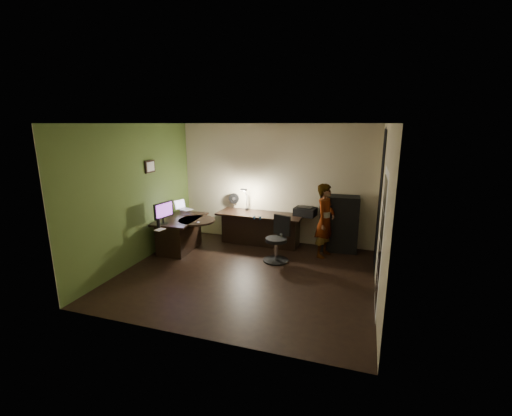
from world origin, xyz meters
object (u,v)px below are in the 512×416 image
(monitor, at_px, (163,216))
(office_chair, at_px, (276,240))
(desk_right, at_px, (260,229))
(person, at_px, (325,221))
(desk_left, at_px, (181,234))
(cabinet, at_px, (339,224))

(monitor, distance_m, office_chair, 2.34)
(desk_right, distance_m, person, 1.56)
(desk_left, bearing_deg, monitor, -108.13)
(monitor, relative_size, person, 0.33)
(desk_left, bearing_deg, office_chair, -1.26)
(office_chair, bearing_deg, cabinet, 60.17)
(cabinet, height_order, monitor, cabinet)
(desk_right, bearing_deg, monitor, -138.97)
(desk_left, bearing_deg, person, 9.54)
(person, bearing_deg, cabinet, -14.71)
(desk_left, height_order, office_chair, office_chair)
(desk_left, height_order, person, person)
(desk_left, xyz_separation_m, office_chair, (2.12, 0.04, 0.09))
(desk_left, distance_m, office_chair, 2.12)
(cabinet, bearing_deg, monitor, -159.93)
(desk_left, height_order, cabinet, cabinet)
(monitor, xyz_separation_m, person, (3.12, 1.07, -0.11))
(desk_left, xyz_separation_m, desk_right, (1.51, 0.89, 0.00))
(cabinet, xyz_separation_m, office_chair, (-1.12, -1.00, -0.15))
(monitor, bearing_deg, person, 29.95)
(office_chair, bearing_deg, desk_right, 144.16)
(desk_right, height_order, cabinet, cabinet)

